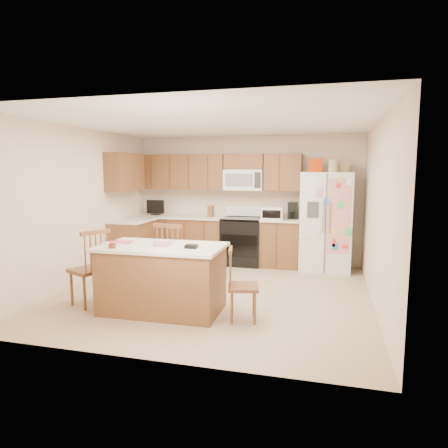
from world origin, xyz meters
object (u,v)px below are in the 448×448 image
(stove, at_px, (242,240))
(island, at_px, (162,278))
(windsor_chair_left, at_px, (91,270))
(windsor_chair_right, at_px, (241,286))
(windsor_chair_back, at_px, (174,262))
(refrigerator, at_px, (326,221))

(stove, height_order, island, stove)
(stove, relative_size, windsor_chair_left, 1.08)
(island, height_order, windsor_chair_right, island)
(stove, bearing_deg, windsor_chair_right, -78.10)
(windsor_chair_back, distance_m, windsor_chair_right, 1.34)
(refrigerator, distance_m, windsor_chair_right, 3.04)
(windsor_chair_left, bearing_deg, refrigerator, 42.98)
(stove, distance_m, island, 2.90)
(stove, height_order, refrigerator, refrigerator)
(refrigerator, relative_size, island, 1.27)
(island, height_order, windsor_chair_left, windsor_chair_left)
(stove, xyz_separation_m, refrigerator, (1.57, -0.06, 0.45))
(windsor_chair_right, bearing_deg, refrigerator, 71.41)
(windsor_chair_left, bearing_deg, stove, 63.02)
(stove, distance_m, refrigerator, 1.63)
(island, distance_m, windsor_chair_right, 1.06)
(stove, distance_m, windsor_chair_back, 2.30)
(island, bearing_deg, windsor_chair_back, 98.45)
(stove, relative_size, island, 0.70)
(windsor_chair_right, bearing_deg, windsor_chair_back, 149.79)
(island, height_order, windsor_chair_back, windsor_chair_back)
(windsor_chair_left, bearing_deg, island, 2.20)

